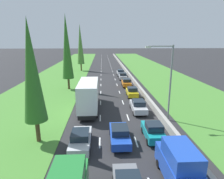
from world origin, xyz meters
TOP-DOWN VIEW (x-y plane):
  - ground_plane at (0.00, 60.00)m, footprint 300.00×300.00m
  - grass_verge_left at (-12.65, 60.00)m, footprint 14.00×140.00m
  - grass_verge_right at (14.35, 60.00)m, footprint 14.00×140.00m
  - median_barrier at (5.70, 60.00)m, footprint 0.44×120.00m
  - lane_markings at (0.00, 60.00)m, footprint 3.64×116.00m
  - blue_van_right_lane at (3.69, 9.50)m, footprint 1.96×4.90m
  - blue_sedan_centre_lane at (0.15, 15.04)m, footprint 1.82×4.50m
  - teal_hatchback_right_lane at (3.52, 15.52)m, footprint 1.74×3.90m
  - silver_sedan_right_lane at (3.40, 22.96)m, footprint 1.82×4.50m
  - yellow_hatchback_right_lane at (3.63, 30.00)m, footprint 1.74×3.90m
  - orange_hatchback_right_lane at (3.57, 37.31)m, footprint 1.74×3.90m
  - silver_hatchback_right_lane at (3.56, 44.42)m, footprint 1.74×3.90m
  - silver_sedan_left_lane at (-3.45, 14.27)m, footprint 1.82×4.50m
  - silver_sedan_right_lane_seventh at (3.52, 50.13)m, footprint 1.82×4.50m
  - white_box_truck_left_lane at (-3.29, 24.07)m, footprint 2.46×9.40m
  - poplar_tree_nearest at (-7.65, 15.60)m, footprint 2.09×2.09m
  - poplar_tree_second at (-8.04, 35.86)m, footprint 2.16×2.16m
  - poplar_tree_third at (-7.94, 58.70)m, footprint 2.15×2.15m
  - street_light_mast at (6.14, 19.92)m, footprint 3.20×0.28m

SIDE VIEW (x-z plane):
  - ground_plane at x=0.00m, z-range 0.00..0.00m
  - lane_markings at x=0.00m, z-range 0.00..0.01m
  - grass_verge_left at x=-12.65m, z-range 0.00..0.04m
  - grass_verge_right at x=14.35m, z-range 0.00..0.04m
  - median_barrier at x=5.70m, z-range 0.00..0.85m
  - blue_sedan_centre_lane at x=0.15m, z-range -0.01..1.63m
  - silver_sedan_right_lane at x=3.40m, z-range -0.01..1.63m
  - silver_sedan_left_lane at x=-3.45m, z-range -0.01..1.63m
  - silver_sedan_right_lane_seventh at x=3.52m, z-range -0.01..1.63m
  - teal_hatchback_right_lane at x=3.52m, z-range -0.02..1.70m
  - yellow_hatchback_right_lane at x=3.63m, z-range -0.02..1.70m
  - orange_hatchback_right_lane at x=3.57m, z-range -0.02..1.70m
  - silver_hatchback_right_lane at x=3.56m, z-range -0.02..1.70m
  - blue_van_right_lane at x=3.69m, z-range -0.01..2.81m
  - white_box_truck_left_lane at x=-3.29m, z-range 0.09..4.27m
  - street_light_mast at x=6.14m, z-range 0.73..9.73m
  - poplar_tree_nearest at x=-7.65m, z-range 1.05..12.54m
  - poplar_tree_third at x=-7.94m, z-range 1.05..15.11m
  - poplar_tree_second at x=-8.04m, z-range 1.05..15.28m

